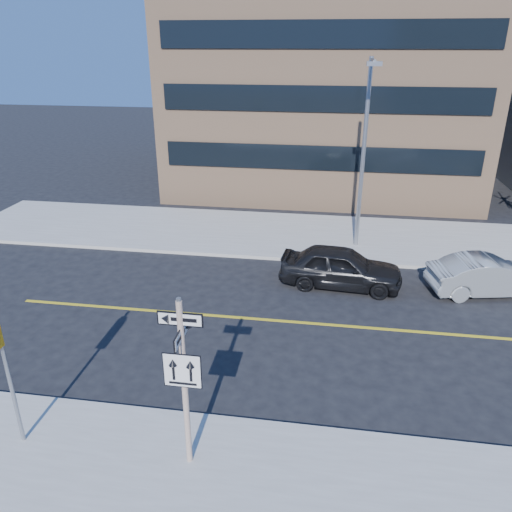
% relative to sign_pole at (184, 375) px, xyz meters
% --- Properties ---
extents(ground, '(120.00, 120.00, 0.00)m').
position_rel_sign_pole_xyz_m(ground, '(0.00, 2.51, -2.44)').
color(ground, black).
rests_on(ground, ground).
extents(sign_pole, '(0.92, 0.92, 4.06)m').
position_rel_sign_pole_xyz_m(sign_pole, '(0.00, 0.00, 0.00)').
color(sign_pole, white).
rests_on(sign_pole, near_sidewalk).
extents(parked_car_a, '(2.23, 4.74, 1.57)m').
position_rel_sign_pole_xyz_m(parked_car_a, '(3.28, 9.52, -1.65)').
color(parked_car_a, black).
rests_on(parked_car_a, ground).
extents(parked_car_b, '(2.38, 4.56, 1.43)m').
position_rel_sign_pole_xyz_m(parked_car_b, '(8.70, 9.72, -1.72)').
color(parked_car_b, gray).
rests_on(parked_car_b, ground).
extents(streetlight_a, '(0.55, 2.25, 8.00)m').
position_rel_sign_pole_xyz_m(streetlight_a, '(4.00, 13.27, 2.32)').
color(streetlight_a, gray).
rests_on(streetlight_a, far_sidewalk).
extents(building_brick, '(18.00, 18.00, 18.00)m').
position_rel_sign_pole_xyz_m(building_brick, '(2.00, 27.51, 6.56)').
color(building_brick, tan).
rests_on(building_brick, ground).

